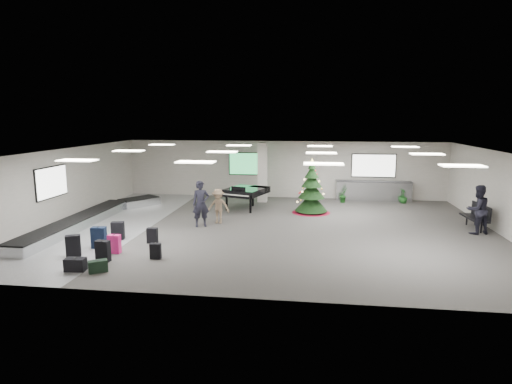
# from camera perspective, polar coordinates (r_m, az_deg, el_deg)

# --- Properties ---
(ground) EXTENTS (18.00, 18.00, 0.00)m
(ground) POSITION_cam_1_polar(r_m,az_deg,el_deg) (17.76, 1.95, -4.84)
(ground) COLOR #3E3B38
(ground) RESTS_ON ground
(room_envelope) EXTENTS (18.02, 14.02, 3.21)m
(room_envelope) POSITION_cam_1_polar(r_m,az_deg,el_deg) (18.01, 0.99, 2.93)
(room_envelope) COLOR beige
(room_envelope) RESTS_ON ground
(baggage_carousel) EXTENTS (2.28, 9.71, 0.43)m
(baggage_carousel) POSITION_cam_1_polar(r_m,az_deg,el_deg) (19.96, -21.12, -3.23)
(baggage_carousel) COLOR silver
(baggage_carousel) RESTS_ON ground
(service_counter) EXTENTS (4.05, 0.65, 1.08)m
(service_counter) POSITION_cam_1_polar(r_m,az_deg,el_deg) (24.30, 15.36, 0.16)
(service_counter) COLOR silver
(service_counter) RESTS_ON ground
(suitcase_0) EXTENTS (0.53, 0.44, 0.74)m
(suitcase_0) POSITION_cam_1_polar(r_m,az_deg,el_deg) (15.41, -23.19, -6.61)
(suitcase_0) COLOR black
(suitcase_0) RESTS_ON ground
(suitcase_1) EXTENTS (0.46, 0.27, 0.70)m
(suitcase_1) POSITION_cam_1_polar(r_m,az_deg,el_deg) (14.55, -19.73, -7.42)
(suitcase_1) COLOR black
(suitcase_1) RESTS_ON ground
(pink_suitcase) EXTENTS (0.41, 0.24, 0.65)m
(pink_suitcase) POSITION_cam_1_polar(r_m,az_deg,el_deg) (15.29, -18.37, -6.60)
(pink_suitcase) COLOR #EC1E79
(pink_suitcase) RESTS_ON ground
(suitcase_3) EXTENTS (0.38, 0.22, 0.58)m
(suitcase_3) POSITION_cam_1_polar(r_m,az_deg,el_deg) (16.10, -13.66, -5.66)
(suitcase_3) COLOR black
(suitcase_3) RESTS_ON ground
(navy_suitcase) EXTENTS (0.52, 0.34, 0.77)m
(navy_suitcase) POSITION_cam_1_polar(r_m,az_deg,el_deg) (16.03, -20.21, -5.72)
(navy_suitcase) COLOR black
(navy_suitcase) RESTS_ON ground
(green_duffel) EXTENTS (0.59, 0.52, 0.37)m
(green_duffel) POSITION_cam_1_polar(r_m,az_deg,el_deg) (13.69, -20.32, -9.26)
(green_duffel) COLOR black
(green_duffel) RESTS_ON ground
(suitcase_7) EXTENTS (0.37, 0.22, 0.53)m
(suitcase_7) POSITION_cam_1_polar(r_m,az_deg,el_deg) (14.36, -13.25, -7.68)
(suitcase_7) COLOR black
(suitcase_7) RESTS_ON ground
(suitcase_8) EXTENTS (0.50, 0.36, 0.70)m
(suitcase_8) POSITION_cam_1_polar(r_m,az_deg,el_deg) (16.89, -17.94, -4.93)
(suitcase_8) COLOR black
(suitcase_8) RESTS_ON ground
(black_duffel) EXTENTS (0.62, 0.38, 0.41)m
(black_duffel) POSITION_cam_1_polar(r_m,az_deg,el_deg) (14.03, -22.94, -8.90)
(black_duffel) COLOR black
(black_duffel) RESTS_ON ground
(christmas_tree) EXTENTS (1.85, 1.85, 2.63)m
(christmas_tree) POSITION_cam_1_polar(r_m,az_deg,el_deg) (20.59, 7.39, -0.29)
(christmas_tree) COLOR maroon
(christmas_tree) RESTS_ON ground
(grand_piano) EXTENTS (2.26, 2.58, 1.24)m
(grand_piano) POSITION_cam_1_polar(r_m,az_deg,el_deg) (21.21, -1.46, 0.04)
(grand_piano) COLOR black
(grand_piano) RESTS_ON ground
(bench) EXTENTS (0.69, 1.68, 1.04)m
(bench) POSITION_cam_1_polar(r_m,az_deg,el_deg) (19.70, 27.42, -2.74)
(bench) COLOR black
(bench) RESTS_ON ground
(traveler_a) EXTENTS (0.83, 0.69, 1.94)m
(traveler_a) POSITION_cam_1_polar(r_m,az_deg,el_deg) (17.97, -7.36, -1.57)
(traveler_a) COLOR black
(traveler_a) RESTS_ON ground
(traveler_b) EXTENTS (1.00, 0.61, 1.51)m
(traveler_b) POSITION_cam_1_polar(r_m,az_deg,el_deg) (18.49, -5.04, -1.89)
(traveler_b) COLOR #866C52
(traveler_b) RESTS_ON ground
(traveler_bench) EXTENTS (1.14, 1.02, 1.95)m
(traveler_bench) POSITION_cam_1_polar(r_m,az_deg,el_deg) (18.81, 27.45, -2.10)
(traveler_bench) COLOR black
(traveler_bench) RESTS_ON ground
(potted_plant_left) EXTENTS (0.57, 0.56, 0.81)m
(potted_plant_left) POSITION_cam_1_polar(r_m,az_deg,el_deg) (23.40, 11.58, -0.41)
(potted_plant_left) COLOR #1B4415
(potted_plant_left) RESTS_ON ground
(potted_plant_right) EXTENTS (0.47, 0.47, 0.74)m
(potted_plant_right) POSITION_cam_1_polar(r_m,az_deg,el_deg) (24.07, 19.07, -0.56)
(potted_plant_right) COLOR #1B4415
(potted_plant_right) RESTS_ON ground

